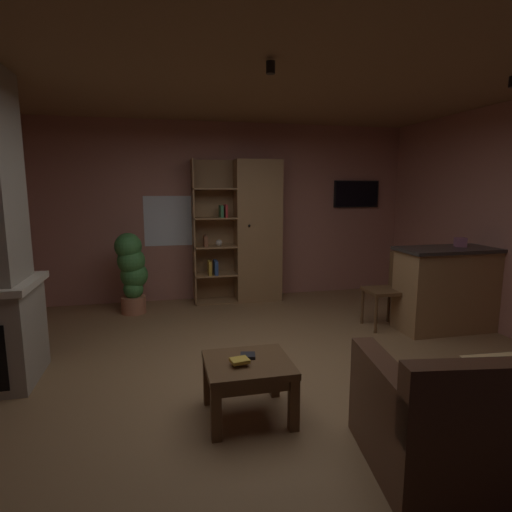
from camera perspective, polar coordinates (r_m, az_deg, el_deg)
name	(u,v)px	position (r m, az deg, el deg)	size (l,w,h in m)	color
floor	(266,377)	(3.95, 1.35, -16.32)	(5.94, 5.72, 0.02)	olive
wall_back	(220,212)	(6.41, -5.01, 6.04)	(6.06, 0.06, 2.66)	#AD7060
ceiling	(267,66)	(3.69, 1.53, 24.66)	(5.94, 5.72, 0.02)	#8E6B47
window_pane_back	(168,221)	(6.32, -11.94, 4.73)	(0.71, 0.01, 0.74)	white
bookshelf_cabinet	(252,232)	(6.24, -0.59, 3.32)	(1.31, 0.41, 2.11)	#997047
kitchen_bar_counter	(453,288)	(5.53, 25.48, -4.05)	(1.39, 0.57, 1.00)	#997047
tissue_box	(460,242)	(5.53, 26.28, 1.72)	(0.12, 0.12, 0.11)	#995972
leather_couch	(498,422)	(3.07, 30.26, -19.09)	(1.61, 1.11, 0.84)	#4C2D1E
coffee_table	(248,373)	(3.20, -1.09, -15.72)	(0.63, 0.58, 0.44)	brown
table_book_0	(248,356)	(3.22, -1.14, -13.53)	(0.11, 0.11, 0.02)	black
table_book_1	(240,361)	(3.08, -2.26, -14.16)	(0.13, 0.11, 0.03)	gold
dining_chair	(390,285)	(5.32, 17.94, -3.81)	(0.43, 0.43, 0.92)	brown
potted_floor_plant	(132,270)	(5.86, -16.70, -1.83)	(0.42, 0.40, 1.11)	#B77051
wall_mounted_tv	(356,194)	(7.00, 13.61, 8.28)	(0.76, 0.06, 0.43)	black
track_light_spot_1	(271,67)	(3.42, 2.02, 24.47)	(0.07, 0.07, 0.09)	black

